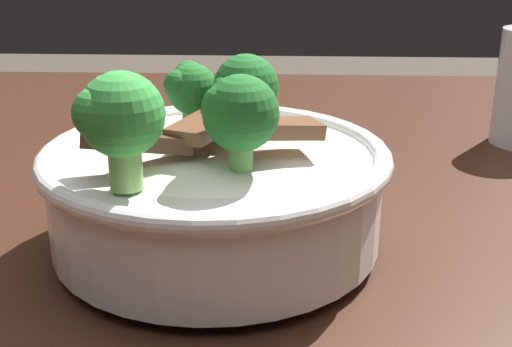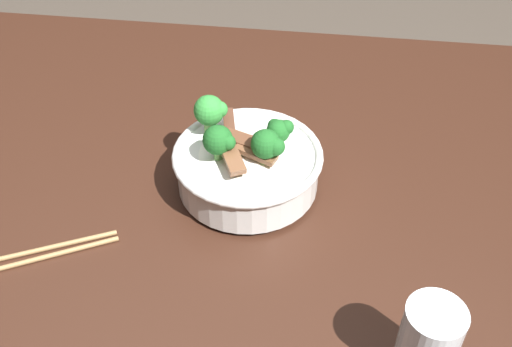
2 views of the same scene
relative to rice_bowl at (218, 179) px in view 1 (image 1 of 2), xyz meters
The scene contains 1 object.
rice_bowl is the anchor object (origin of this frame).
Camera 1 is at (-0.32, 0.00, 0.99)m, focal length 46.54 mm.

